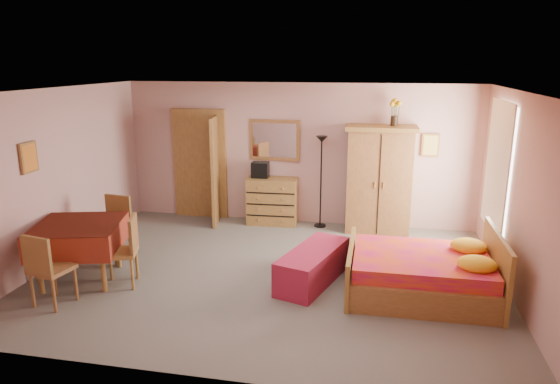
% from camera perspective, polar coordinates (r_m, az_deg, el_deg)
% --- Properties ---
extents(floor, '(6.50, 6.50, 0.00)m').
position_cam_1_polar(floor, '(7.29, -1.25, -9.33)').
color(floor, slate).
rests_on(floor, ground).
extents(ceiling, '(6.50, 6.50, 0.00)m').
position_cam_1_polar(ceiling, '(6.67, -1.37, 11.52)').
color(ceiling, brown).
rests_on(ceiling, wall_back).
extents(wall_back, '(6.50, 0.10, 2.60)m').
position_cam_1_polar(wall_back, '(9.27, 2.04, 4.35)').
color(wall_back, tan).
rests_on(wall_back, floor).
extents(wall_front, '(6.50, 0.10, 2.60)m').
position_cam_1_polar(wall_front, '(4.57, -8.14, -6.95)').
color(wall_front, tan).
rests_on(wall_front, floor).
extents(wall_left, '(0.10, 5.00, 2.60)m').
position_cam_1_polar(wall_left, '(8.19, -24.11, 1.65)').
color(wall_left, tan).
rests_on(wall_left, floor).
extents(wall_right, '(0.10, 5.00, 2.60)m').
position_cam_1_polar(wall_right, '(6.95, 25.87, -0.72)').
color(wall_right, tan).
rests_on(wall_right, floor).
extents(doorway, '(1.06, 0.12, 2.15)m').
position_cam_1_polar(doorway, '(9.77, -9.08, 3.07)').
color(doorway, '#9E6B35').
rests_on(doorway, floor).
extents(window, '(0.08, 1.40, 1.95)m').
position_cam_1_polar(window, '(8.04, 23.67, 2.57)').
color(window, white).
rests_on(window, wall_right).
extents(picture_left, '(0.04, 0.32, 0.42)m').
position_cam_1_polar(picture_left, '(7.63, -26.79, 3.54)').
color(picture_left, orange).
rests_on(picture_left, wall_left).
extents(picture_back, '(0.30, 0.04, 0.40)m').
position_cam_1_polar(picture_back, '(9.12, 16.82, 5.15)').
color(picture_back, '#D8BF59').
rests_on(picture_back, wall_back).
extents(chest_of_drawers, '(0.94, 0.50, 0.87)m').
position_cam_1_polar(chest_of_drawers, '(9.32, -0.87, -1.03)').
color(chest_of_drawers, olive).
rests_on(chest_of_drawers, floor).
extents(wall_mirror, '(0.97, 0.10, 0.76)m').
position_cam_1_polar(wall_mirror, '(9.29, -0.63, 5.95)').
color(wall_mirror, white).
rests_on(wall_mirror, wall_back).
extents(stereo, '(0.31, 0.23, 0.29)m').
position_cam_1_polar(stereo, '(9.26, -2.27, 2.55)').
color(stereo, black).
rests_on(stereo, chest_of_drawers).
extents(floor_lamp, '(0.23, 0.23, 1.68)m').
position_cam_1_polar(floor_lamp, '(9.07, 4.69, 1.12)').
color(floor_lamp, black).
rests_on(floor_lamp, floor).
extents(wardrobe, '(1.22, 0.64, 1.90)m').
position_cam_1_polar(wardrobe, '(8.93, 11.26, 1.37)').
color(wardrobe, brown).
rests_on(wardrobe, floor).
extents(sunflower_vase, '(0.20, 0.20, 0.46)m').
position_cam_1_polar(sunflower_vase, '(8.80, 12.99, 8.88)').
color(sunflower_vase, gold).
rests_on(sunflower_vase, wardrobe).
extents(bed, '(1.92, 1.51, 0.88)m').
position_cam_1_polar(bed, '(6.80, 15.84, -7.70)').
color(bed, '#BD1253').
rests_on(bed, floor).
extents(bench, '(0.92, 1.51, 0.47)m').
position_cam_1_polar(bench, '(6.98, 3.79, -8.40)').
color(bench, maroon).
rests_on(bench, floor).
extents(dining_table, '(1.37, 1.37, 0.82)m').
position_cam_1_polar(dining_table, '(7.50, -21.83, -6.37)').
color(dining_table, maroon).
rests_on(dining_table, floor).
extents(chair_south, '(0.51, 0.51, 0.96)m').
position_cam_1_polar(chair_south, '(6.88, -24.61, -7.93)').
color(chair_south, brown).
rests_on(chair_south, floor).
extents(chair_north, '(0.50, 0.50, 0.98)m').
position_cam_1_polar(chair_north, '(8.04, -18.69, -4.07)').
color(chair_north, brown).
rests_on(chair_north, floor).
extents(chair_west, '(0.39, 0.39, 0.85)m').
position_cam_1_polar(chair_west, '(7.90, -26.50, -5.72)').
color(chair_west, olive).
rests_on(chair_west, floor).
extents(chair_east, '(0.55, 0.55, 0.97)m').
position_cam_1_polar(chair_east, '(7.12, -17.85, -6.49)').
color(chair_east, '#AD7B3A').
rests_on(chair_east, floor).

